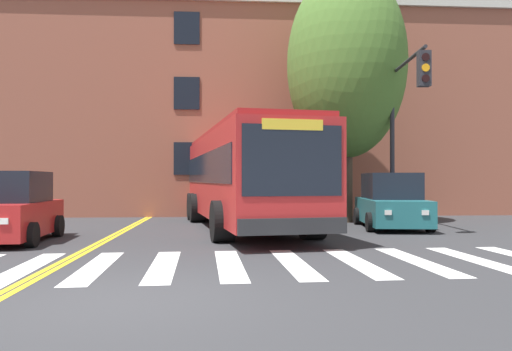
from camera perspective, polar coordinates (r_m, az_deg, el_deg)
The scene contains 11 objects.
ground_plane at distance 6.97m, azimuth -15.43°, elevation -13.67°, with size 120.00×120.00×0.00m, color #303033.
crosswalk at distance 9.51m, azimuth -6.77°, elevation -10.11°, with size 14.04×3.97×0.01m.
lane_line_yellow_inner at distance 23.62m, azimuth -11.72°, elevation -4.36°, with size 0.12×36.00×0.01m, color gold.
lane_line_yellow_outer at distance 23.60m, azimuth -11.34°, elevation -4.36°, with size 0.12×36.00×0.01m, color gold.
city_bus at distance 16.56m, azimuth -1.61°, elevation -0.05°, with size 4.18×11.88×3.17m.
car_red_near_lane at distance 14.25m, azimuth -26.33°, elevation -3.52°, with size 2.13×3.72×1.81m.
car_teal_far_lane at distance 17.11m, azimuth 15.16°, elevation -3.04°, with size 2.41×4.32×1.82m.
car_navy_behind_bus at distance 24.85m, azimuth -0.49°, elevation -2.30°, with size 2.19×4.01×1.78m.
traffic_light_near_corner at distance 16.89m, azimuth 16.54°, elevation 7.34°, with size 0.56×3.70×5.83m.
street_tree_curbside_large at distance 19.61m, azimuth 10.22°, elevation 12.47°, with size 6.07×6.22×9.61m.
building_facade at distance 26.59m, azimuth -7.26°, elevation 6.91°, with size 41.85×9.70×10.04m.
Camera 1 is at (1.31, -6.66, 1.59)m, focal length 35.00 mm.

